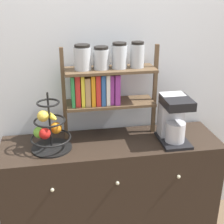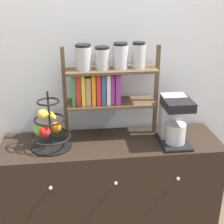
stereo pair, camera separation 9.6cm
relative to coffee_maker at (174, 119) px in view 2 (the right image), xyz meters
The scene contains 5 objects.
wall_back 0.61m from the coffee_maker, 144.06° to the left, with size 7.00×0.05×2.60m, color silver.
sideboard 0.68m from the coffee_maker, behind, with size 1.44×0.44×0.78m.
coffee_maker is the anchor object (origin of this frame).
fruit_stand 0.80m from the coffee_maker, behind, with size 0.25×0.25×0.37m.
shelf_hutch 0.52m from the coffee_maker, 161.38° to the left, with size 0.63×0.20×0.63m.
Camera 2 is at (-0.22, -1.60, 1.75)m, focal length 50.00 mm.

